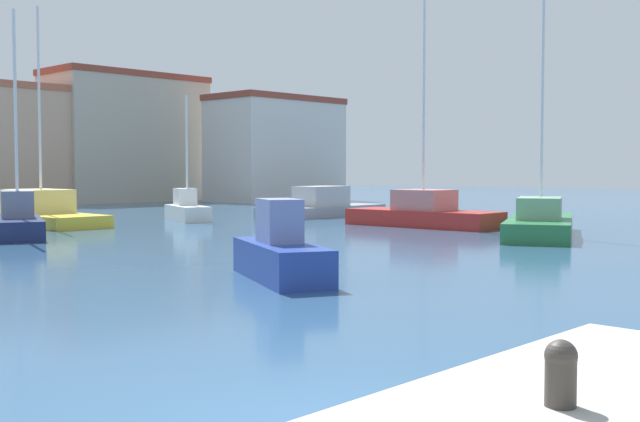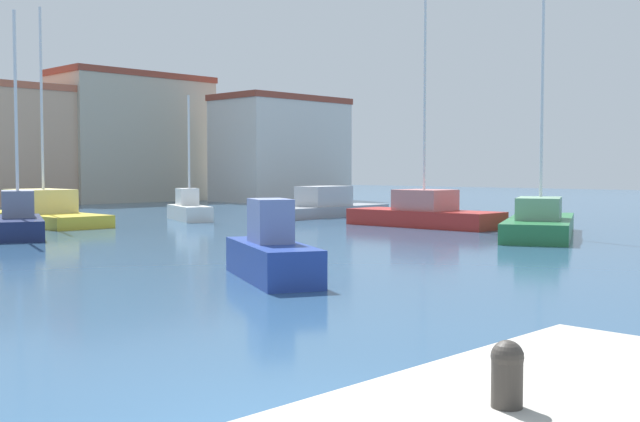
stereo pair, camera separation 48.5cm
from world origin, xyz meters
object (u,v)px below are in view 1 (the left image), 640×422
object	(u,v)px
motorboat_grey_mid_harbor	(323,206)
sailboat_yellow_far_right	(40,212)
sailboat_red_distant_east	(423,213)
sailboat_navy_distant_north	(18,220)
sailboat_white_far_left	(187,209)
sailboat_green_inner_mooring	(540,222)
motorboat_blue_near_pier	(281,254)
mooring_bollard	(561,371)

from	to	relation	value
motorboat_grey_mid_harbor	sailboat_yellow_far_right	distance (m)	15.14
sailboat_red_distant_east	sailboat_navy_distant_north	bearing A→B (deg)	152.66
sailboat_yellow_far_right	sailboat_white_far_left	bearing A→B (deg)	-18.69
sailboat_green_inner_mooring	sailboat_red_distant_east	size ratio (longest dim) A/B	0.92
motorboat_grey_mid_harbor	sailboat_green_inner_mooring	bearing A→B (deg)	-103.37
sailboat_red_distant_east	sailboat_navy_distant_north	size ratio (longest dim) A/B	1.19
motorboat_grey_mid_harbor	sailboat_navy_distant_north	size ratio (longest dim) A/B	1.01
motorboat_grey_mid_harbor	motorboat_blue_near_pier	world-z (taller)	motorboat_blue_near_pier
motorboat_blue_near_pier	sailboat_yellow_far_right	xyz separation A→B (m)	(4.82, 21.75, 0.02)
motorboat_blue_near_pier	sailboat_navy_distant_north	xyz separation A→B (m)	(1.05, 16.06, 0.04)
sailboat_white_far_left	sailboat_yellow_far_right	bearing A→B (deg)	161.31
sailboat_white_far_left	sailboat_yellow_far_right	distance (m)	7.27
sailboat_green_inner_mooring	sailboat_white_far_left	world-z (taller)	sailboat_green_inner_mooring
mooring_bollard	motorboat_blue_near_pier	bearing A→B (deg)	55.51
sailboat_navy_distant_north	sailboat_yellow_far_right	bearing A→B (deg)	56.46
motorboat_blue_near_pier	sailboat_navy_distant_north	world-z (taller)	sailboat_navy_distant_north
sailboat_green_inner_mooring	motorboat_grey_mid_harbor	distance (m)	15.70
mooring_bollard	motorboat_grey_mid_harbor	distance (m)	38.29
sailboat_yellow_far_right	sailboat_navy_distant_north	world-z (taller)	sailboat_yellow_far_right
sailboat_yellow_far_right	sailboat_navy_distant_north	bearing A→B (deg)	-123.54
sailboat_white_far_left	motorboat_grey_mid_harbor	bearing A→B (deg)	-20.63
sailboat_green_inner_mooring	motorboat_grey_mid_harbor	world-z (taller)	sailboat_green_inner_mooring
sailboat_white_far_left	sailboat_navy_distant_north	bearing A→B (deg)	-162.50
sailboat_white_far_left	motorboat_blue_near_pier	size ratio (longest dim) A/B	1.49
motorboat_blue_near_pier	sailboat_navy_distant_north	bearing A→B (deg)	86.26
sailboat_green_inner_mooring	motorboat_grey_mid_harbor	bearing A→B (deg)	76.63
sailboat_green_inner_mooring	motorboat_grey_mid_harbor	size ratio (longest dim) A/B	1.09
motorboat_grey_mid_harbor	sailboat_white_far_left	bearing A→B (deg)	159.37
motorboat_grey_mid_harbor	sailboat_red_distant_east	world-z (taller)	sailboat_red_distant_east
sailboat_navy_distant_north	sailboat_green_inner_mooring	bearing A→B (deg)	-45.57
motorboat_grey_mid_harbor	sailboat_navy_distant_north	bearing A→B (deg)	-178.11
sailboat_green_inner_mooring	sailboat_red_distant_east	world-z (taller)	sailboat_red_distant_east
mooring_bollard	sailboat_green_inner_mooring	bearing A→B (deg)	28.17
motorboat_grey_mid_harbor	sailboat_white_far_left	size ratio (longest dim) A/B	1.37
sailboat_green_inner_mooring	motorboat_blue_near_pier	distance (m)	15.50
mooring_bollard	sailboat_navy_distant_north	distance (m)	28.29
sailboat_yellow_far_right	sailboat_navy_distant_north	distance (m)	6.83
mooring_bollard	motorboat_grey_mid_harbor	world-z (taller)	motorboat_grey_mid_harbor
mooring_bollard	sailboat_yellow_far_right	bearing A→B (deg)	69.33
sailboat_red_distant_east	sailboat_green_inner_mooring	bearing A→B (deg)	-100.79
sailboat_green_inner_mooring	sailboat_yellow_far_right	xyz separation A→B (m)	(-10.62, 20.38, 0.09)
motorboat_grey_mid_harbor	sailboat_navy_distant_north	xyz separation A→B (m)	(-18.03, -0.59, 0.08)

